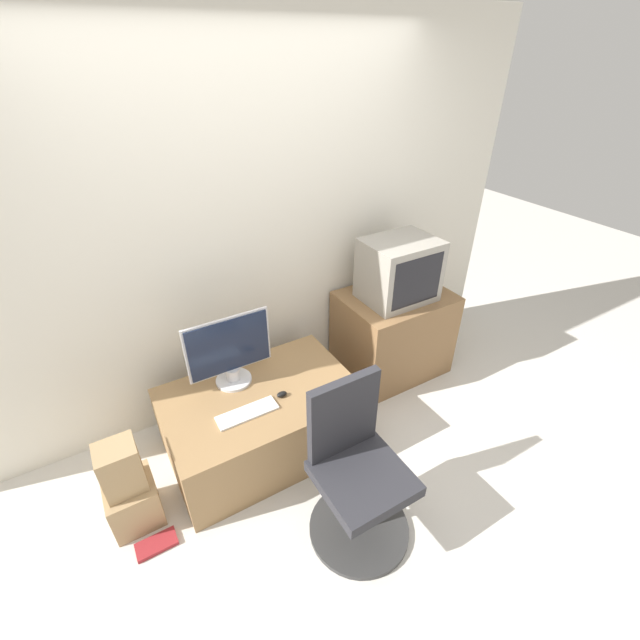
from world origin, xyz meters
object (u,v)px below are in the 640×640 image
(book, at_px, (157,544))
(cardboard_box_lower, at_px, (134,502))
(mouse, at_px, (282,394))
(office_chair, at_px, (356,477))
(main_monitor, at_px, (230,352))
(keyboard, at_px, (247,413))
(crt_tv, at_px, (399,270))

(book, bearing_deg, cardboard_box_lower, 102.07)
(mouse, bearing_deg, book, -164.54)
(mouse, distance_m, office_chair, 0.71)
(main_monitor, bearing_deg, keyboard, -96.84)
(main_monitor, height_order, keyboard, main_monitor)
(office_chair, relative_size, book, 4.44)
(keyboard, relative_size, cardboard_box_lower, 1.29)
(crt_tv, relative_size, office_chair, 0.54)
(keyboard, distance_m, mouse, 0.25)
(mouse, bearing_deg, main_monitor, 125.04)
(cardboard_box_lower, bearing_deg, mouse, 1.51)
(main_monitor, distance_m, office_chair, 1.08)
(mouse, xyz_separation_m, cardboard_box_lower, (-0.98, -0.03, -0.35))
(crt_tv, xyz_separation_m, office_chair, (-1.04, -0.99, -0.54))
(crt_tv, bearing_deg, main_monitor, -179.83)
(main_monitor, distance_m, crt_tv, 1.36)
(crt_tv, bearing_deg, keyboard, -166.58)
(main_monitor, height_order, office_chair, office_chair)
(keyboard, bearing_deg, crt_tv, 13.42)
(main_monitor, xyz_separation_m, book, (-0.72, -0.55, -0.70))
(keyboard, distance_m, office_chair, 0.75)
(crt_tv, xyz_separation_m, book, (-2.06, -0.56, -0.93))
(keyboard, height_order, office_chair, office_chair)
(keyboard, relative_size, office_chair, 0.38)
(mouse, bearing_deg, keyboard, -173.15)
(mouse, height_order, crt_tv, crt_tv)
(mouse, distance_m, cardboard_box_lower, 1.04)
(keyboard, xyz_separation_m, mouse, (0.25, 0.03, 0.01))
(crt_tv, relative_size, book, 2.39)
(crt_tv, xyz_separation_m, cardboard_box_lower, (-2.11, -0.33, -0.80))
(main_monitor, height_order, crt_tv, crt_tv)
(cardboard_box_lower, distance_m, book, 0.27)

